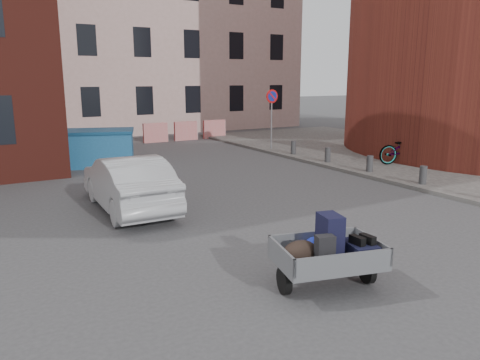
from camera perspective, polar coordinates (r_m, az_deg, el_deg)
ground at (r=10.40m, az=5.24°, el=-6.05°), size 120.00×120.00×0.00m
sidewalk at (r=20.06m, az=22.35°, el=2.21°), size 9.00×24.00×0.12m
building_pink at (r=32.46m, az=-9.02°, el=18.81°), size 16.00×8.00×14.00m
no_parking_sign at (r=21.12m, az=3.90°, el=8.92°), size 0.60×0.09×2.65m
bollards at (r=16.63m, az=15.54°, el=1.94°), size 0.22×9.02×0.55m
barriers at (r=25.24m, az=-6.61°, el=5.97°), size 4.70×0.18×1.00m
trailer at (r=7.52m, az=10.57°, el=-8.65°), size 1.82×1.95×1.20m
dumpster at (r=18.53m, az=-17.84°, el=3.74°), size 3.62×2.64×1.36m
silver_car at (r=12.08m, az=-13.43°, el=-0.34°), size 1.56×4.22×1.38m
bicycle at (r=18.55m, az=19.46°, el=3.63°), size 2.27×1.25×1.13m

